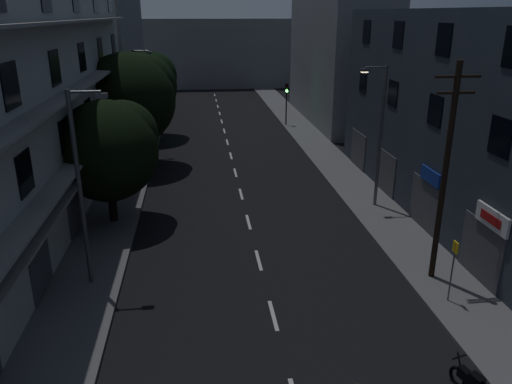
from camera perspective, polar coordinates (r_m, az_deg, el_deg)
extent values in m
plane|color=black|center=(36.21, -2.44, 2.46)|extent=(160.00, 160.00, 0.00)
cube|color=#565659|center=(36.44, -14.29, 2.08)|extent=(3.00, 90.00, 0.15)
cube|color=#565659|center=(37.48, 9.08, 2.94)|extent=(3.00, 90.00, 0.15)
cube|color=beige|center=(19.44, 1.98, -13.89)|extent=(0.15, 2.00, 0.01)
cube|color=beige|center=(23.28, 0.29, -7.79)|extent=(0.15, 2.00, 0.01)
cube|color=beige|center=(27.32, -0.87, -3.44)|extent=(0.15, 2.00, 0.01)
cube|color=beige|center=(31.49, -1.72, -0.23)|extent=(0.15, 2.00, 0.01)
cube|color=beige|center=(35.74, -2.38, 2.23)|extent=(0.15, 2.00, 0.01)
cube|color=beige|center=(40.04, -2.89, 4.16)|extent=(0.15, 2.00, 0.01)
cube|color=beige|center=(44.38, -3.31, 5.71)|extent=(0.15, 2.00, 0.01)
cube|color=beige|center=(48.75, -3.65, 6.99)|extent=(0.15, 2.00, 0.01)
cube|color=beige|center=(53.14, -3.94, 8.06)|extent=(0.15, 2.00, 0.01)
cube|color=beige|center=(57.55, -4.18, 8.96)|extent=(0.15, 2.00, 0.01)
cube|color=beige|center=(61.97, -4.39, 9.73)|extent=(0.15, 2.00, 0.01)
cube|color=beige|center=(66.40, -4.58, 10.40)|extent=(0.15, 2.00, 0.01)
cube|color=beige|center=(70.85, -4.74, 10.99)|extent=(0.15, 2.00, 0.01)
cube|color=#AEAEA9|center=(29.30, -25.99, 10.43)|extent=(6.00, 36.00, 14.00)
cube|color=black|center=(21.44, -23.68, -6.19)|extent=(0.06, 1.60, 1.60)
cube|color=black|center=(26.78, -20.26, -0.62)|extent=(0.06, 1.60, 1.60)
cube|color=black|center=(32.36, -18.00, 3.06)|extent=(0.06, 1.60, 1.60)
cube|color=black|center=(38.06, -16.40, 5.65)|extent=(0.06, 1.60, 1.60)
cube|color=black|center=(43.85, -15.21, 7.56)|extent=(0.06, 1.60, 1.60)
cube|color=black|center=(20.34, -24.91, 1.97)|extent=(0.06, 1.60, 1.60)
cube|color=black|center=(25.91, -21.09, 6.02)|extent=(0.06, 1.60, 1.60)
cube|color=black|center=(31.64, -18.61, 8.61)|extent=(0.06, 1.60, 1.60)
cube|color=black|center=(37.45, -16.88, 10.40)|extent=(0.06, 1.60, 1.60)
cube|color=black|center=(43.32, -15.60, 11.69)|extent=(0.06, 1.60, 1.60)
cube|color=black|center=(19.70, -26.26, 10.85)|extent=(0.06, 1.60, 1.60)
cube|color=black|center=(25.41, -21.99, 13.03)|extent=(0.06, 1.60, 1.60)
cube|color=black|center=(31.23, -19.27, 14.37)|extent=(0.06, 1.60, 1.60)
cube|color=black|center=(37.11, -17.38, 15.26)|extent=(0.06, 1.60, 1.60)
cube|color=black|center=(43.02, -16.00, 15.90)|extent=(0.06, 1.60, 1.60)
cube|color=black|center=(37.04, -17.91, 20.18)|extent=(0.06, 1.60, 1.60)
cube|color=black|center=(42.96, -16.42, 20.15)|extent=(0.06, 1.60, 1.60)
cube|color=gray|center=(28.92, -18.53, 5.20)|extent=(1.00, 32.40, 0.12)
cube|color=gray|center=(28.34, -19.24, 11.46)|extent=(1.00, 32.40, 0.12)
cube|color=gray|center=(28.11, -20.00, 17.90)|extent=(1.00, 32.40, 0.12)
cube|color=gray|center=(29.16, -18.53, 3.48)|extent=(0.80, 32.40, 0.12)
cube|color=#424247|center=(21.69, -23.44, -7.62)|extent=(0.06, 2.40, 2.40)
cube|color=#424247|center=(26.98, -20.08, -1.82)|extent=(0.06, 2.40, 2.40)
cube|color=#424247|center=(32.52, -17.87, 2.05)|extent=(0.06, 2.40, 2.40)
cube|color=#424247|center=(38.20, -16.30, 4.78)|extent=(0.06, 2.40, 2.40)
cube|color=#424247|center=(43.97, -15.13, 6.80)|extent=(0.06, 2.40, 2.40)
cube|color=#2D333E|center=(28.12, 24.74, 7.16)|extent=(6.00, 28.00, 11.00)
cube|color=black|center=(21.42, 26.14, 5.68)|extent=(0.06, 1.40, 1.50)
cube|color=black|center=(26.10, 19.80, 8.75)|extent=(0.06, 1.40, 1.50)
cube|color=black|center=(31.05, 15.38, 10.81)|extent=(0.06, 1.40, 1.50)
cube|color=black|center=(36.16, 12.15, 12.25)|extent=(0.06, 1.40, 1.50)
cube|color=black|center=(25.74, 20.68, 15.96)|extent=(0.06, 1.40, 1.50)
cube|color=black|center=(30.75, 15.96, 16.88)|extent=(0.06, 1.40, 1.50)
cube|color=black|center=(35.90, 12.54, 17.47)|extent=(0.06, 1.40, 1.50)
cube|color=#424247|center=(22.94, 24.28, -6.23)|extent=(0.06, 3.00, 2.60)
cube|color=#424247|center=(27.37, 18.61, -1.34)|extent=(0.06, 3.00, 2.60)
cube|color=#424247|center=(32.12, 14.57, 2.16)|extent=(0.06, 3.00, 2.60)
cube|color=#424247|center=(37.09, 11.59, 4.74)|extent=(0.06, 3.00, 2.60)
cube|color=silver|center=(21.88, 25.39, -2.79)|extent=(0.12, 2.20, 0.80)
cube|color=#B21414|center=(21.83, 25.21, -2.80)|extent=(0.02, 1.40, 0.36)
cube|color=navy|center=(26.37, 19.31, 1.71)|extent=(0.12, 2.00, 0.70)
cube|color=slate|center=(58.31, -16.80, 16.27)|extent=(6.00, 20.00, 16.00)
cube|color=slate|center=(53.66, 9.28, 14.98)|extent=(6.00, 20.00, 13.00)
cube|color=slate|center=(79.72, -5.13, 15.57)|extent=(24.00, 8.00, 10.00)
cylinder|color=black|center=(27.66, -16.22, 0.28)|extent=(0.44, 0.44, 3.53)
sphere|color=black|center=(27.06, -16.65, 4.51)|extent=(5.29, 5.29, 5.29)
sphere|color=black|center=(27.41, -14.93, 6.29)|extent=(3.71, 3.71, 3.71)
sphere|color=black|center=(26.58, -18.32, 4.95)|extent=(3.44, 3.44, 3.44)
cylinder|color=black|center=(37.40, -14.03, 6.17)|extent=(0.44, 0.44, 4.39)
sphere|color=black|center=(36.89, -14.37, 10.15)|extent=(6.62, 6.62, 6.62)
sphere|color=black|center=(37.47, -12.79, 11.70)|extent=(4.63, 4.63, 4.63)
sphere|color=black|center=(36.29, -15.88, 10.66)|extent=(4.30, 4.30, 4.30)
cylinder|color=black|center=(46.36, -12.69, 8.68)|extent=(0.44, 0.44, 4.13)
sphere|color=black|center=(45.97, -12.92, 11.71)|extent=(6.17, 6.17, 6.17)
sphere|color=black|center=(46.55, -11.75, 12.85)|extent=(4.32, 4.32, 4.32)
sphere|color=black|center=(45.39, -14.03, 12.11)|extent=(4.01, 4.01, 4.01)
cylinder|color=black|center=(50.55, 3.47, 9.48)|extent=(0.12, 0.12, 3.20)
cube|color=black|center=(50.22, 3.52, 11.78)|extent=(0.28, 0.22, 0.90)
sphere|color=black|center=(50.03, 3.56, 12.13)|extent=(0.22, 0.22, 0.22)
sphere|color=#3F330C|center=(50.07, 3.55, 11.79)|extent=(0.22, 0.22, 0.22)
sphere|color=#0CFF26|center=(50.11, 3.54, 11.45)|extent=(0.22, 0.22, 0.22)
cylinder|color=black|center=(51.85, -11.08, 9.41)|extent=(0.12, 0.12, 3.20)
cube|color=black|center=(51.53, -11.23, 11.65)|extent=(0.28, 0.22, 0.90)
sphere|color=black|center=(51.34, -11.26, 11.99)|extent=(0.22, 0.22, 0.22)
sphere|color=#3F330C|center=(51.38, -11.24, 11.66)|extent=(0.22, 0.22, 0.22)
sphere|color=#0CFF26|center=(51.42, -11.22, 11.33)|extent=(0.22, 0.22, 0.22)
cylinder|color=#5B5E63|center=(20.79, -19.46, 0.01)|extent=(0.18, 0.18, 8.00)
cylinder|color=#5B5E63|center=(19.76, -19.04, 10.78)|extent=(1.20, 0.10, 0.10)
cube|color=#5B5E63|center=(19.66, -17.26, 10.49)|extent=(0.45, 0.25, 0.18)
cube|color=#4C4C4C|center=(19.68, -17.23, 10.20)|extent=(0.35, 0.18, 0.04)
cylinder|color=slate|center=(29.03, 14.02, 6.00)|extent=(0.18, 0.18, 8.00)
cylinder|color=slate|center=(28.19, 13.52, 13.71)|extent=(1.20, 0.10, 0.10)
cube|color=slate|center=(28.00, 12.31, 13.45)|extent=(0.45, 0.25, 0.18)
cube|color=#FFD88C|center=(28.01, 12.29, 13.25)|extent=(0.35, 0.18, 0.04)
cylinder|color=#5C5E64|center=(40.98, -13.46, 9.95)|extent=(0.18, 0.18, 8.00)
cylinder|color=#5C5E64|center=(40.46, -13.04, 15.45)|extent=(1.20, 0.10, 0.10)
cube|color=#5C5E64|center=(40.42, -12.15, 15.29)|extent=(0.45, 0.25, 0.18)
cube|color=#4C4C4C|center=(40.43, -12.14, 15.15)|extent=(0.35, 0.18, 0.04)
cylinder|color=black|center=(21.27, 20.74, 1.71)|extent=(0.24, 0.24, 9.00)
cube|color=black|center=(20.48, 22.08, 12.13)|extent=(1.80, 0.10, 0.10)
cube|color=black|center=(20.56, 21.86, 10.48)|extent=(1.50, 0.10, 0.10)
cylinder|color=#595B60|center=(20.82, 21.48, -8.50)|extent=(0.06, 0.06, 2.50)
cube|color=yellow|center=(20.37, 21.85, -5.89)|extent=(0.05, 0.35, 0.45)
torus|color=black|center=(17.42, 22.02, -18.99)|extent=(0.27, 0.67, 0.66)
cube|color=black|center=(16.94, 23.51, -19.17)|extent=(0.49, 1.06, 0.33)
cube|color=black|center=(16.72, 23.98, -18.76)|extent=(0.38, 0.48, 0.09)
cylinder|color=black|center=(17.14, 22.32, -17.96)|extent=(0.16, 0.41, 0.79)
cube|color=black|center=(17.03, 22.23, -17.05)|extent=(0.51, 0.17, 0.04)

